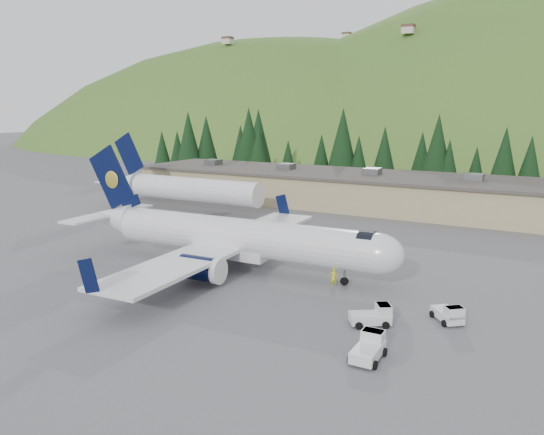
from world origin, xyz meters
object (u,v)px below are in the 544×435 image
at_px(second_airliner, 180,188).
at_px(ramp_worker, 334,277).
at_px(airliner, 232,238).
at_px(terminal_building, 341,188).
at_px(baggage_tug_c, 369,348).
at_px(baggage_tug_a, 374,316).
at_px(baggage_tug_b, 449,314).

distance_m(second_airliner, ramp_worker, 41.14).
xyz_separation_m(airliner, terminal_building, (-4.01, 38.04, -0.41)).
bearing_deg(terminal_building, baggage_tug_c, -66.46).
bearing_deg(second_airliner, baggage_tug_a, -35.50).
height_order(second_airliner, baggage_tug_b, second_airliner).
xyz_separation_m(second_airliner, ramp_worker, (34.50, -22.28, -2.50)).
xyz_separation_m(second_airliner, baggage_tug_b, (44.80, -25.69, -2.69)).
xyz_separation_m(baggage_tug_a, terminal_building, (-20.30, 44.69, 1.95)).
distance_m(baggage_tug_c, terminal_building, 54.35).
bearing_deg(ramp_worker, airliner, -25.58).
height_order(second_airliner, baggage_tug_c, second_airliner).
xyz_separation_m(airliner, second_airliner, (-23.92, 22.04, 0.29)).
relative_size(airliner, baggage_tug_c, 11.78).
distance_m(baggage_tug_b, terminal_building, 48.60).
height_order(airliner, second_airliner, second_airliner).
bearing_deg(second_airliner, airliner, -42.66).
height_order(baggage_tug_b, ramp_worker, ramp_worker).
bearing_deg(airliner, ramp_worker, -3.68).
height_order(baggage_tug_c, terminal_building, terminal_building).
xyz_separation_m(baggage_tug_a, baggage_tug_c, (1.40, -5.11, 0.02)).
bearing_deg(terminal_building, baggage_tug_a, -65.57).
bearing_deg(ramp_worker, baggage_tug_b, 137.39).
relative_size(baggage_tug_a, terminal_building, 0.04).
relative_size(baggage_tug_b, ramp_worker, 1.74).
height_order(second_airliner, terminal_building, second_airliner).
xyz_separation_m(second_airliner, baggage_tug_a, (40.22, -28.69, -2.65)).
xyz_separation_m(second_airliner, terminal_building, (19.91, 16.00, -0.70)).
bearing_deg(airliner, terminal_building, 93.63).
bearing_deg(baggage_tug_c, ramp_worker, 31.35).
bearing_deg(baggage_tug_a, baggage_tug_b, 1.03).
bearing_deg(baggage_tug_c, baggage_tug_a, 14.93).
height_order(airliner, ramp_worker, airliner).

